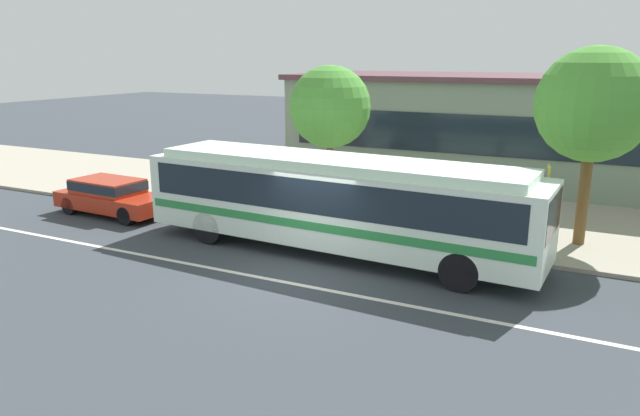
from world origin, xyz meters
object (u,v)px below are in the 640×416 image
(transit_bus, at_px, (336,198))
(pedestrian_waiting_near_sign, at_px, (316,196))
(pedestrian_standing_by_tree, at_px, (511,211))
(street_tree_near_stop, at_px, (330,107))
(sedan_behind_bus, at_px, (111,195))
(bus_stop_sign, at_px, (546,200))
(pedestrian_walking_along_curb, at_px, (416,207))
(street_tree_mid_block, at_px, (594,105))

(transit_bus, xyz_separation_m, pedestrian_waiting_near_sign, (-1.63, 2.00, -0.55))
(pedestrian_standing_by_tree, relative_size, street_tree_near_stop, 0.34)
(pedestrian_waiting_near_sign, bearing_deg, street_tree_near_stop, 105.40)
(sedan_behind_bus, relative_size, pedestrian_waiting_near_sign, 2.66)
(pedestrian_waiting_near_sign, xyz_separation_m, bus_stop_sign, (7.12, -0.27, 0.72))
(pedestrian_walking_along_curb, distance_m, bus_stop_sign, 3.73)
(bus_stop_sign, bearing_deg, street_tree_near_stop, 160.62)
(pedestrian_walking_along_curb, bearing_deg, pedestrian_waiting_near_sign, 178.26)
(sedan_behind_bus, relative_size, street_tree_mid_block, 0.77)
(transit_bus, bearing_deg, pedestrian_waiting_near_sign, 129.22)
(pedestrian_waiting_near_sign, bearing_deg, pedestrian_standing_by_tree, 6.33)
(sedan_behind_bus, bearing_deg, bus_stop_sign, 5.65)
(sedan_behind_bus, height_order, bus_stop_sign, bus_stop_sign)
(sedan_behind_bus, bearing_deg, pedestrian_waiting_near_sign, 13.00)
(pedestrian_standing_by_tree, bearing_deg, pedestrian_walking_along_curb, -163.61)
(transit_bus, relative_size, sedan_behind_bus, 2.70)
(transit_bus, distance_m, street_tree_near_stop, 5.48)
(pedestrian_standing_by_tree, distance_m, street_tree_mid_block, 3.73)
(pedestrian_standing_by_tree, bearing_deg, street_tree_near_stop, 165.21)
(pedestrian_standing_by_tree, distance_m, bus_stop_sign, 1.53)
(sedan_behind_bus, relative_size, pedestrian_walking_along_curb, 2.56)
(pedestrian_waiting_near_sign, height_order, street_tree_near_stop, street_tree_near_stop)
(street_tree_mid_block, bearing_deg, transit_bus, -149.78)
(pedestrian_waiting_near_sign, bearing_deg, street_tree_mid_block, 11.95)
(sedan_behind_bus, xyz_separation_m, street_tree_mid_block, (15.39, 3.40, 3.50))
(pedestrian_walking_along_curb, bearing_deg, street_tree_mid_block, 21.62)
(transit_bus, distance_m, sedan_behind_bus, 9.11)
(bus_stop_sign, height_order, street_tree_mid_block, street_tree_mid_block)
(sedan_behind_bus, bearing_deg, transit_bus, -1.84)
(pedestrian_waiting_near_sign, height_order, pedestrian_standing_by_tree, pedestrian_standing_by_tree)
(sedan_behind_bus, relative_size, street_tree_near_stop, 0.86)
(transit_bus, relative_size, pedestrian_standing_by_tree, 6.75)
(sedan_behind_bus, distance_m, pedestrian_waiting_near_sign, 7.63)
(transit_bus, xyz_separation_m, street_tree_mid_block, (6.34, 3.69, 2.59))
(street_tree_near_stop, bearing_deg, sedan_behind_bus, -148.19)
(pedestrian_standing_by_tree, distance_m, street_tree_near_stop, 7.49)
(pedestrian_walking_along_curb, height_order, street_tree_near_stop, street_tree_near_stop)
(sedan_behind_bus, distance_m, bus_stop_sign, 14.65)
(bus_stop_sign, relative_size, street_tree_mid_block, 0.46)
(pedestrian_standing_by_tree, height_order, bus_stop_sign, bus_stop_sign)
(transit_bus, bearing_deg, sedan_behind_bus, 178.16)
(pedestrian_waiting_near_sign, relative_size, pedestrian_walking_along_curb, 0.96)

